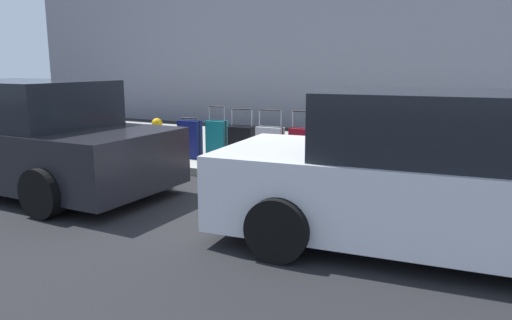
% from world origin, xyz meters
% --- Properties ---
extents(ground_plane, '(40.00, 40.00, 0.00)m').
position_xyz_m(ground_plane, '(0.00, 0.00, 0.00)').
color(ground_plane, black).
extents(sidewalk_curb, '(18.00, 5.00, 0.14)m').
position_xyz_m(sidewalk_curb, '(0.00, -2.50, 0.07)').
color(sidewalk_curb, '#9E9B93').
rests_on(sidewalk_curb, ground_plane).
extents(suitcase_black_0, '(0.50, 0.25, 0.83)m').
position_xyz_m(suitcase_black_0, '(-2.97, -0.81, 0.42)').
color(suitcase_black_0, black).
rests_on(suitcase_black_0, sidewalk_curb).
extents(suitcase_teal_1, '(0.37, 0.21, 1.02)m').
position_xyz_m(suitcase_teal_1, '(-2.43, -0.88, 0.49)').
color(suitcase_teal_1, '#0F606B').
rests_on(suitcase_teal_1, sidewalk_curb).
extents(suitcase_navy_2, '(0.42, 0.25, 0.85)m').
position_xyz_m(suitcase_navy_2, '(-1.93, -0.76, 0.41)').
color(suitcase_navy_2, navy).
rests_on(suitcase_navy_2, sidewalk_curb).
extents(suitcase_olive_3, '(0.43, 0.23, 0.70)m').
position_xyz_m(suitcase_olive_3, '(-1.39, -0.90, 0.46)').
color(suitcase_olive_3, '#59601E').
rests_on(suitcase_olive_3, sidewalk_curb).
extents(suitcase_red_4, '(0.44, 0.21, 0.87)m').
position_xyz_m(suitcase_red_4, '(-0.85, -0.86, 0.46)').
color(suitcase_red_4, red).
rests_on(suitcase_red_4, sidewalk_curb).
extents(suitcase_maroon_5, '(0.39, 0.23, 0.99)m').
position_xyz_m(suitcase_maroon_5, '(-0.32, -0.85, 0.48)').
color(suitcase_maroon_5, maroon).
rests_on(suitcase_maroon_5, sidewalk_curb).
extents(suitcase_silver_6, '(0.49, 0.22, 0.99)m').
position_xyz_m(suitcase_silver_6, '(0.22, -0.79, 0.48)').
color(suitcase_silver_6, '#9EA0A8').
rests_on(suitcase_silver_6, sidewalk_curb).
extents(suitcase_black_7, '(0.47, 0.22, 0.98)m').
position_xyz_m(suitcase_black_7, '(0.81, -0.86, 0.47)').
color(suitcase_black_7, black).
rests_on(suitcase_black_7, sidewalk_curb).
extents(suitcase_teal_8, '(0.39, 0.22, 1.00)m').
position_xyz_m(suitcase_teal_8, '(1.35, -0.90, 0.50)').
color(suitcase_teal_8, '#0F606B').
rests_on(suitcase_teal_8, sidewalk_curb).
extents(suitcase_navy_9, '(0.43, 0.24, 0.77)m').
position_xyz_m(suitcase_navy_9, '(1.87, -0.77, 0.50)').
color(suitcase_navy_9, navy).
rests_on(suitcase_navy_9, sidewalk_curb).
extents(fire_hydrant, '(0.39, 0.21, 0.72)m').
position_xyz_m(fire_hydrant, '(2.66, -0.82, 0.51)').
color(fire_hydrant, '#D89E0C').
rests_on(fire_hydrant, sidewalk_curb).
extents(bollard_post, '(0.11, 0.11, 0.72)m').
position_xyz_m(bollard_post, '(3.41, -0.67, 0.50)').
color(bollard_post, '#333338').
rests_on(bollard_post, sidewalk_curb).
extents(parked_car_white_0, '(4.72, 2.22, 1.63)m').
position_xyz_m(parked_car_white_0, '(-2.81, 1.77, 0.76)').
color(parked_car_white_0, silver).
rests_on(parked_car_white_0, ground_plane).
extents(parked_car_charcoal_1, '(4.84, 2.24, 1.65)m').
position_xyz_m(parked_car_charcoal_1, '(3.19, 1.77, 0.77)').
color(parked_car_charcoal_1, black).
rests_on(parked_car_charcoal_1, ground_plane).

